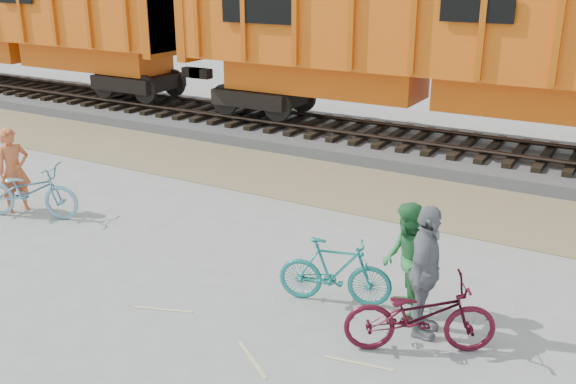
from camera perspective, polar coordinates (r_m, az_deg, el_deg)
name	(u,v)px	position (r m, az deg, el deg)	size (l,w,h in m)	color
ground	(251,303)	(9.62, -3.30, -9.83)	(120.00, 120.00, 0.00)	#9E9E99
gravel_strip	(390,194)	(14.12, 9.03, -0.19)	(120.00, 3.00, 0.02)	#877954
ballast_bed	(440,150)	(17.25, 13.34, 3.64)	(120.00, 4.00, 0.30)	slate
track	(441,138)	(17.17, 13.42, 4.67)	(120.00, 2.60, 0.24)	black
hopper_car_left	(29,16)	(25.70, -22.02, 14.34)	(14.00, 3.13, 4.65)	black
hopper_car_center	(434,38)	(16.84, 12.83, 13.22)	(14.00, 3.13, 4.65)	black
bicycle_blue	(29,191)	(13.54, -22.06, 0.08)	(0.72, 2.05, 1.08)	#73A8C2
bicycle_teal	(335,271)	(9.43, 4.20, -7.06)	(0.47, 1.67, 1.00)	#1D827C
bicycle_maroon	(420,315)	(8.47, 11.65, -10.66)	(0.67, 1.93, 1.02)	#490B1A
person_solo	(14,170)	(13.89, -23.19, 1.78)	(0.62, 0.41, 1.71)	#CC5C32
person_man	(407,261)	(9.11, 10.49, -6.02)	(0.81, 0.63, 1.67)	#307F40
person_woman	(425,272)	(8.65, 12.08, -6.96)	(1.08, 0.45, 1.84)	gray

